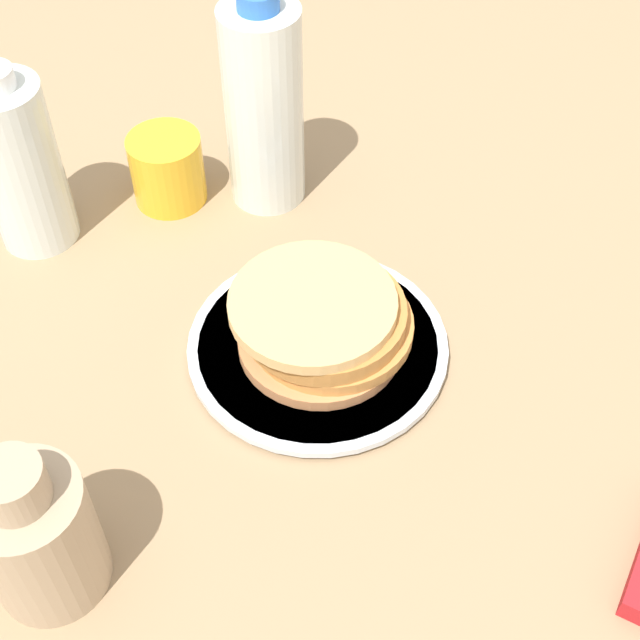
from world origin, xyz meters
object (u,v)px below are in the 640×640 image
at_px(pancake_stack, 323,319).
at_px(water_bottle_near, 264,107).
at_px(plate, 320,344).
at_px(juice_glass, 167,169).
at_px(cream_jug, 37,534).
at_px(water_bottle_mid, 20,164).

xyz_separation_m(pancake_stack, water_bottle_near, (-0.18, 0.13, 0.07)).
bearing_deg(pancake_stack, plate, -104.40).
bearing_deg(juice_glass, water_bottle_near, 44.29).
distance_m(pancake_stack, juice_glass, 0.26).
height_order(plate, cream_jug, cream_jug).
xyz_separation_m(cream_jug, water_bottle_mid, (-0.30, 0.23, 0.03)).
relative_size(pancake_stack, water_bottle_mid, 0.82).
distance_m(water_bottle_near, water_bottle_mid, 0.24).
bearing_deg(cream_jug, plate, 87.59).
bearing_deg(water_bottle_near, pancake_stack, -35.10).
bearing_deg(cream_jug, water_bottle_mid, 143.08).
xyz_separation_m(pancake_stack, juice_glass, (-0.25, 0.06, -0.00)).
height_order(cream_jug, water_bottle_mid, water_bottle_mid).
bearing_deg(cream_jug, pancake_stack, 87.44).
bearing_deg(cream_jug, water_bottle_near, 111.73).
relative_size(juice_glass, water_bottle_mid, 0.39).
bearing_deg(plate, water_bottle_near, 144.00).
distance_m(cream_jug, water_bottle_near, 0.46).
bearing_deg(cream_jug, juice_glass, 124.55).
xyz_separation_m(plate, water_bottle_mid, (-0.31, -0.06, 0.08)).
height_order(pancake_stack, juice_glass, juice_glass).
bearing_deg(pancake_stack, water_bottle_mid, -167.87).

